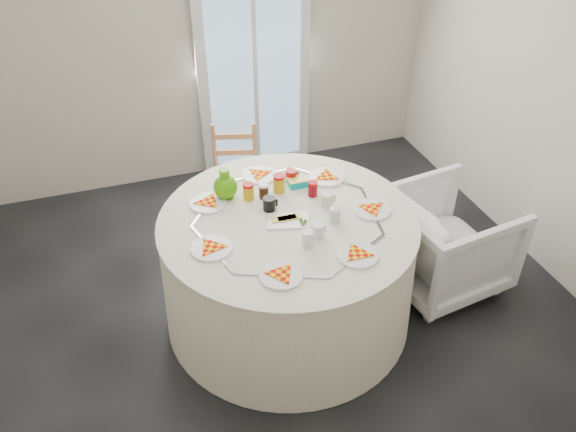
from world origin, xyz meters
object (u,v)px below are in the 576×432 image
object	(u,v)px
armchair	(446,237)
green_pitcher	(225,186)
table	(288,270)
wooden_chair	(235,173)

from	to	relation	value
armchair	green_pitcher	xyz separation A→B (m)	(-1.43, 0.38, 0.48)
green_pitcher	table	bearing A→B (deg)	-28.55
wooden_chair	armchair	distance (m)	1.66
wooden_chair	green_pitcher	xyz separation A→B (m)	(-0.23, -0.76, 0.40)
table	green_pitcher	xyz separation A→B (m)	(-0.30, 0.34, 0.49)
green_pitcher	wooden_chair	bearing A→B (deg)	93.05
table	wooden_chair	bearing A→B (deg)	93.25
table	wooden_chair	xyz separation A→B (m)	(-0.06, 1.10, 0.09)
table	green_pitcher	world-z (taller)	green_pitcher
table	armchair	xyz separation A→B (m)	(1.13, -0.04, 0.02)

